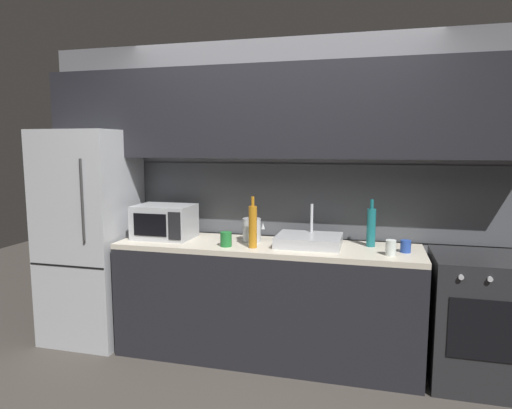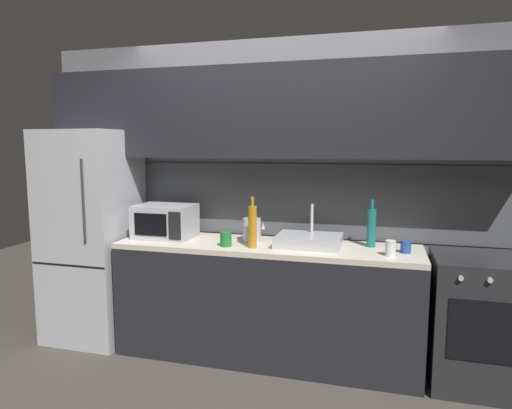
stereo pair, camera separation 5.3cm
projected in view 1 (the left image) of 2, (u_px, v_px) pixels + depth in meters
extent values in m
cube|color=slate|center=(277.00, 193.00, 3.78)|extent=(4.05, 0.10, 2.50)
cube|color=#4C4F54|center=(276.00, 200.00, 3.73)|extent=(4.05, 0.01, 0.60)
cube|color=black|center=(272.00, 113.00, 3.48)|extent=(3.72, 0.34, 0.70)
cube|color=black|center=(266.00, 303.00, 3.50)|extent=(2.31, 0.60, 0.86)
cube|color=beige|center=(266.00, 247.00, 3.44)|extent=(2.31, 0.60, 0.04)
cube|color=#ADAFB5|center=(91.00, 236.00, 3.83)|extent=(0.68, 0.66, 1.77)
cube|color=black|center=(66.00, 266.00, 3.53)|extent=(0.67, 0.00, 0.01)
cylinder|color=#333333|center=(82.00, 200.00, 3.40)|extent=(0.02, 0.02, 0.62)
cube|color=#232326|center=(475.00, 319.00, 3.12)|extent=(0.60, 0.60, 0.90)
cube|color=black|center=(486.00, 331.00, 2.83)|extent=(0.45, 0.01, 0.40)
cylinder|color=#B2B2B7|center=(461.00, 277.00, 2.82)|extent=(0.03, 0.02, 0.03)
cylinder|color=#B2B2B7|center=(490.00, 279.00, 2.78)|extent=(0.03, 0.02, 0.03)
cube|color=#A8AAAF|center=(165.00, 221.00, 3.66)|extent=(0.46, 0.34, 0.27)
cube|color=black|center=(150.00, 225.00, 3.50)|extent=(0.28, 0.01, 0.18)
cube|color=black|center=(174.00, 226.00, 3.45)|extent=(0.10, 0.01, 0.22)
cube|color=#ADAFB5|center=(309.00, 240.00, 3.38)|extent=(0.48, 0.38, 0.08)
cylinder|color=silver|center=(312.00, 218.00, 3.49)|extent=(0.02, 0.02, 0.22)
cylinder|color=#B7BABF|center=(252.00, 230.00, 3.53)|extent=(0.14, 0.14, 0.18)
sphere|color=black|center=(252.00, 217.00, 3.51)|extent=(0.02, 0.02, 0.02)
cone|color=#B7BABF|center=(263.00, 226.00, 3.50)|extent=(0.03, 0.03, 0.05)
cylinder|color=#19666B|center=(371.00, 228.00, 3.35)|extent=(0.07, 0.07, 0.28)
cylinder|color=#19666B|center=(372.00, 204.00, 3.32)|extent=(0.03, 0.03, 0.07)
cylinder|color=#B27019|center=(253.00, 227.00, 3.30)|extent=(0.06, 0.06, 0.31)
cylinder|color=#B27019|center=(253.00, 201.00, 3.28)|extent=(0.02, 0.02, 0.07)
cylinder|color=silver|center=(391.00, 248.00, 3.08)|extent=(0.07, 0.07, 0.11)
cylinder|color=#234299|center=(406.00, 246.00, 3.17)|extent=(0.07, 0.07, 0.09)
cylinder|color=#1E6B2D|center=(226.00, 239.00, 3.36)|extent=(0.09, 0.09, 0.11)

